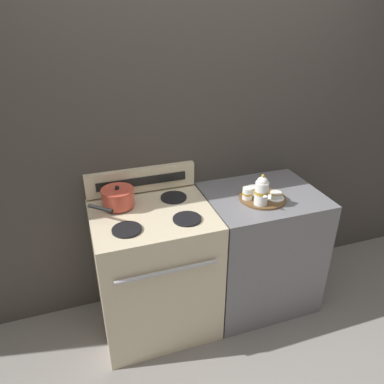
{
  "coord_description": "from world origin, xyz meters",
  "views": [
    {
      "loc": [
        -0.8,
        -1.97,
        2.09
      ],
      "look_at": [
        -0.12,
        0.04,
        0.98
      ],
      "focal_mm": 35.0,
      "sensor_mm": 36.0,
      "label": 1
    }
  ],
  "objects_px": {
    "serving_tray": "(262,198)",
    "creamer_jug": "(247,193)",
    "saucepan": "(118,197)",
    "teacup_left": "(276,195)",
    "stove": "(155,270)",
    "teapot": "(262,191)",
    "teacup_right": "(253,190)"
  },
  "relations": [
    {
      "from": "teacup_right",
      "to": "creamer_jug",
      "type": "bearing_deg",
      "value": -139.88
    },
    {
      "from": "stove",
      "to": "teacup_right",
      "type": "xyz_separation_m",
      "value": [
        0.71,
        0.02,
        0.49
      ]
    },
    {
      "from": "saucepan",
      "to": "teapot",
      "type": "distance_m",
      "value": 0.91
    },
    {
      "from": "stove",
      "to": "serving_tray",
      "type": "relative_size",
      "value": 2.95
    },
    {
      "from": "teapot",
      "to": "creamer_jug",
      "type": "bearing_deg",
      "value": 118.22
    },
    {
      "from": "saucepan",
      "to": "teacup_right",
      "type": "bearing_deg",
      "value": -7.65
    },
    {
      "from": "teacup_left",
      "to": "teacup_right",
      "type": "height_order",
      "value": "same"
    },
    {
      "from": "teacup_right",
      "to": "creamer_jug",
      "type": "relative_size",
      "value": 1.49
    },
    {
      "from": "saucepan",
      "to": "teacup_right",
      "type": "distance_m",
      "value": 0.9
    },
    {
      "from": "stove",
      "to": "serving_tray",
      "type": "distance_m",
      "value": 0.87
    },
    {
      "from": "stove",
      "to": "creamer_jug",
      "type": "xyz_separation_m",
      "value": [
        0.63,
        -0.04,
        0.5
      ]
    },
    {
      "from": "teapot",
      "to": "creamer_jug",
      "type": "height_order",
      "value": "teapot"
    },
    {
      "from": "saucepan",
      "to": "teacup_left",
      "type": "xyz_separation_m",
      "value": [
        0.99,
        -0.24,
        -0.03
      ]
    },
    {
      "from": "teapot",
      "to": "teacup_right",
      "type": "relative_size",
      "value": 1.8
    },
    {
      "from": "teacup_left",
      "to": "stove",
      "type": "bearing_deg",
      "value": 173.0
    },
    {
      "from": "stove",
      "to": "teacup_left",
      "type": "height_order",
      "value": "teacup_left"
    },
    {
      "from": "teacup_right",
      "to": "serving_tray",
      "type": "bearing_deg",
      "value": -70.09
    },
    {
      "from": "serving_tray",
      "to": "creamer_jug",
      "type": "distance_m",
      "value": 0.12
    },
    {
      "from": "serving_tray",
      "to": "saucepan",
      "type": "bearing_deg",
      "value": 167.74
    },
    {
      "from": "stove",
      "to": "teacup_right",
      "type": "height_order",
      "value": "teacup_right"
    },
    {
      "from": "serving_tray",
      "to": "teacup_left",
      "type": "height_order",
      "value": "teacup_left"
    },
    {
      "from": "saucepan",
      "to": "creamer_jug",
      "type": "bearing_deg",
      "value": -12.78
    },
    {
      "from": "serving_tray",
      "to": "teacup_right",
      "type": "distance_m",
      "value": 0.09
    },
    {
      "from": "serving_tray",
      "to": "teacup_right",
      "type": "relative_size",
      "value": 2.66
    },
    {
      "from": "serving_tray",
      "to": "teacup_left",
      "type": "xyz_separation_m",
      "value": [
        0.07,
        -0.04,
        0.03
      ]
    },
    {
      "from": "teapot",
      "to": "creamer_jug",
      "type": "xyz_separation_m",
      "value": [
        -0.05,
        0.09,
        -0.06
      ]
    },
    {
      "from": "serving_tray",
      "to": "creamer_jug",
      "type": "bearing_deg",
      "value": 171.79
    },
    {
      "from": "teapot",
      "to": "teacup_right",
      "type": "bearing_deg",
      "value": 80.17
    },
    {
      "from": "serving_tray",
      "to": "stove",
      "type": "bearing_deg",
      "value": 175.48
    },
    {
      "from": "stove",
      "to": "teapot",
      "type": "bearing_deg",
      "value": -11.28
    },
    {
      "from": "serving_tray",
      "to": "teacup_right",
      "type": "xyz_separation_m",
      "value": [
        -0.03,
        0.08,
        0.03
      ]
    },
    {
      "from": "saucepan",
      "to": "teacup_left",
      "type": "bearing_deg",
      "value": -13.65
    }
  ]
}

